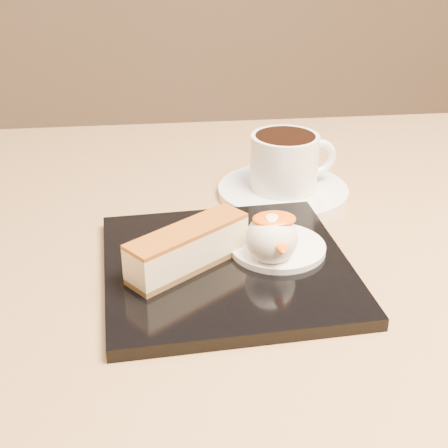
{
  "coord_description": "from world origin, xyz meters",
  "views": [
    {
      "loc": [
        -0.07,
        -0.53,
        1.02
      ],
      "look_at": [
        -0.01,
        -0.02,
        0.76
      ],
      "focal_mm": 50.0,
      "sensor_mm": 36.0,
      "label": 1
    }
  ],
  "objects": [
    {
      "name": "dessert_plate",
      "position": [
        -0.01,
        -0.04,
        0.73
      ],
      "size": [
        0.23,
        0.23,
        0.01
      ],
      "primitive_type": "cube",
      "rotation": [
        0.0,
        0.0,
        0.06
      ],
      "color": "black",
      "rests_on": "table"
    },
    {
      "name": "coffee_cup",
      "position": [
        0.07,
        0.12,
        0.76
      ],
      "size": [
        0.1,
        0.08,
        0.06
      ],
      "rotation": [
        0.0,
        0.0,
        0.2
      ],
      "color": "white",
      "rests_on": "saucer"
    },
    {
      "name": "mint_sprig",
      "position": [
        0.01,
        -0.0,
        0.74
      ],
      "size": [
        0.03,
        0.02,
        0.0
      ],
      "color": "green",
      "rests_on": "cream_smear"
    },
    {
      "name": "table",
      "position": [
        0.0,
        0.0,
        0.56
      ],
      "size": [
        0.8,
        0.8,
        0.72
      ],
      "color": "black",
      "rests_on": "ground"
    },
    {
      "name": "ice_cream_scoop",
      "position": [
        0.03,
        -0.05,
        0.76
      ],
      "size": [
        0.05,
        0.05,
        0.05
      ],
      "primitive_type": "sphere",
      "color": "white",
      "rests_on": "cream_smear"
    },
    {
      "name": "cream_smear",
      "position": [
        0.04,
        -0.03,
        0.73
      ],
      "size": [
        0.09,
        0.09,
        0.01
      ],
      "primitive_type": "cylinder",
      "color": "white",
      "rests_on": "dessert_plate"
    },
    {
      "name": "saucer",
      "position": [
        0.07,
        0.12,
        0.72
      ],
      "size": [
        0.15,
        0.15,
        0.01
      ],
      "primitive_type": "cylinder",
      "color": "white",
      "rests_on": "table"
    },
    {
      "name": "mango_sauce",
      "position": [
        0.03,
        -0.04,
        0.77
      ],
      "size": [
        0.04,
        0.03,
        0.01
      ],
      "primitive_type": "ellipsoid",
      "color": "#FF5A08",
      "rests_on": "ice_cream_scoop"
    },
    {
      "name": "cheesecake",
      "position": [
        -0.05,
        -0.05,
        0.75
      ],
      "size": [
        0.11,
        0.1,
        0.04
      ],
      "rotation": [
        0.0,
        0.0,
        0.65
      ],
      "color": "brown",
      "rests_on": "dessert_plate"
    }
  ]
}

